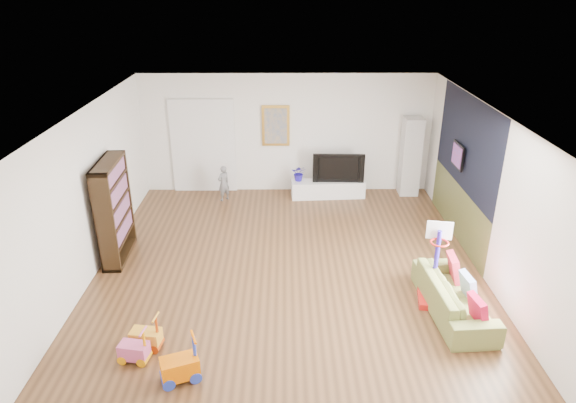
{
  "coord_description": "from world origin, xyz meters",
  "views": [
    {
      "loc": [
        -0.06,
        -7.45,
        4.58
      ],
      "look_at": [
        0.0,
        0.4,
        1.15
      ],
      "focal_mm": 32.0,
      "sensor_mm": 36.0,
      "label": 1
    }
  ],
  "objects_px": {
    "sofa": "(454,296)",
    "basketball_hoop": "(437,266)",
    "bookshelf": "(114,210)",
    "media_console": "(328,189)"
  },
  "relations": [
    {
      "from": "sofa",
      "to": "basketball_hoop",
      "type": "xyz_separation_m",
      "value": [
        -0.23,
        0.25,
        0.37
      ]
    },
    {
      "from": "sofa",
      "to": "bookshelf",
      "type": "bearing_deg",
      "value": 68.68
    },
    {
      "from": "media_console",
      "to": "bookshelf",
      "type": "relative_size",
      "value": 0.92
    },
    {
      "from": "bookshelf",
      "to": "sofa",
      "type": "distance_m",
      "value": 5.76
    },
    {
      "from": "sofa",
      "to": "basketball_hoop",
      "type": "relative_size",
      "value": 1.44
    },
    {
      "from": "media_console",
      "to": "basketball_hoop",
      "type": "height_order",
      "value": "basketball_hoop"
    },
    {
      "from": "bookshelf",
      "to": "media_console",
      "type": "bearing_deg",
      "value": 31.58
    },
    {
      "from": "bookshelf",
      "to": "basketball_hoop",
      "type": "height_order",
      "value": "bookshelf"
    },
    {
      "from": "media_console",
      "to": "sofa",
      "type": "relative_size",
      "value": 0.89
    },
    {
      "from": "bookshelf",
      "to": "sofa",
      "type": "relative_size",
      "value": 0.97
    }
  ]
}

